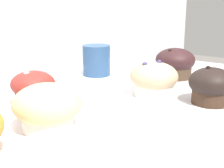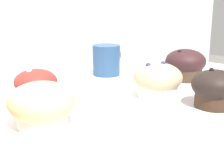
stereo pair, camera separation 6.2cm
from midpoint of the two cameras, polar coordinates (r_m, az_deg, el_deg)
muffin_front_center at (r=0.86m, az=9.45°, el=3.77°), size 0.11×0.11×0.08m
muffin_back_left at (r=0.65m, az=15.17°, el=-0.35°), size 0.09×0.09×0.08m
muffin_back_right at (r=0.66m, az=-16.85°, el=-0.66°), size 0.09×0.09×0.07m
muffin_front_right at (r=0.52m, az=-15.08°, el=-4.15°), size 0.11×0.11×0.08m
muffin_back_center at (r=0.69m, az=5.14°, el=0.84°), size 0.11×0.11×0.08m
coffee_cup at (r=0.88m, az=-4.81°, el=4.47°), size 0.12×0.08×0.08m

